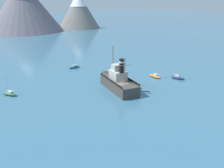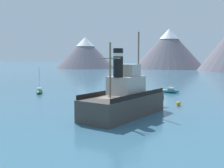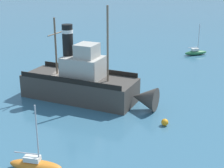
% 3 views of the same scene
% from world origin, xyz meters
% --- Properties ---
extents(ground_plane, '(600.00, 600.00, 0.00)m').
position_xyz_m(ground_plane, '(0.00, 0.00, 0.00)').
color(ground_plane, '#38667F').
extents(old_tugboat, '(7.20, 14.79, 9.90)m').
position_xyz_m(old_tugboat, '(0.99, 2.46, 1.83)').
color(old_tugboat, '#423D38').
rests_on(old_tugboat, ground).
extents(sailboat_green, '(2.78, 3.86, 4.90)m').
position_xyz_m(sailboat_green, '(-20.29, 14.98, 0.43)').
color(sailboat_green, '#286B3D').
rests_on(sailboat_green, ground).
extents(sailboat_orange, '(1.20, 3.83, 4.90)m').
position_xyz_m(sailboat_orange, '(14.44, 2.37, 0.43)').
color(sailboat_orange, orange).
rests_on(sailboat_orange, ground).
extents(mooring_buoy, '(0.63, 0.63, 0.63)m').
position_xyz_m(mooring_buoy, '(5.86, 10.99, 0.32)').
color(mooring_buoy, orange).
rests_on(mooring_buoy, ground).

